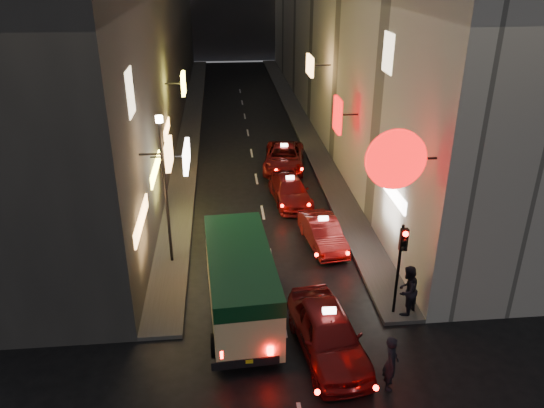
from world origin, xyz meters
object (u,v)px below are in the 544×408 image
object	(u,v)px
traffic_light	(402,252)
lamp_post	(165,182)
pedestrian_crossing	(391,359)
taxi_near	(328,330)
minibus	(240,277)

from	to	relation	value
traffic_light	lamp_post	world-z (taller)	lamp_post
pedestrian_crossing	taxi_near	bearing A→B (deg)	58.80
pedestrian_crossing	traffic_light	bearing A→B (deg)	-4.74
traffic_light	lamp_post	bearing A→B (deg)	151.09
minibus	lamp_post	xyz separation A→B (m)	(-2.74, 3.93, 2.06)
minibus	taxi_near	distance (m)	3.58
taxi_near	pedestrian_crossing	bearing A→B (deg)	-46.62
taxi_near	minibus	bearing A→B (deg)	140.50
taxi_near	lamp_post	world-z (taller)	lamp_post
minibus	pedestrian_crossing	distance (m)	5.79
minibus	traffic_light	size ratio (longest dim) A/B	1.78
minibus	traffic_light	distance (m)	5.58
taxi_near	lamp_post	size ratio (longest dim) A/B	0.97
taxi_near	pedestrian_crossing	distance (m)	2.26
pedestrian_crossing	lamp_post	world-z (taller)	lamp_post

